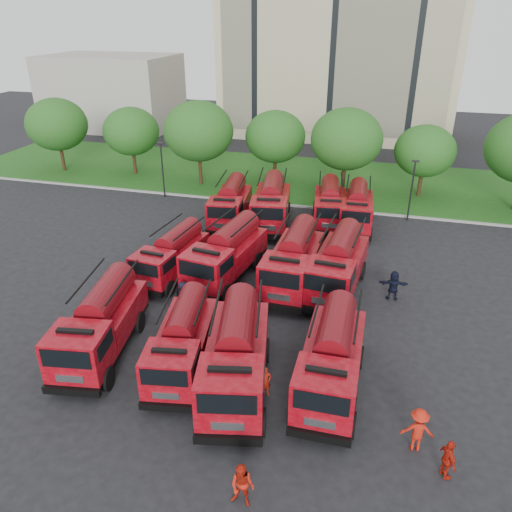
{
  "coord_description": "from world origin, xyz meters",
  "views": [
    {
      "loc": [
        9.88,
        -23.45,
        15.93
      ],
      "look_at": [
        2.48,
        3.91,
        1.8
      ],
      "focal_mm": 35.0,
      "sensor_mm": 36.0,
      "label": 1
    }
  ],
  "objects_px": {
    "fire_truck_11": "(357,208)",
    "firefighter_2": "(444,476)",
    "fire_truck_10": "(330,204)",
    "firefighter_3": "(414,448)",
    "fire_truck_8": "(230,204)",
    "fire_truck_3": "(332,358)",
    "fire_truck_6": "(294,260)",
    "fire_truck_4": "(172,255)",
    "firefighter_4": "(184,310)",
    "fire_truck_7": "(338,264)",
    "firefighter_1": "(243,503)",
    "fire_truck_2": "(236,355)",
    "fire_truck_9": "(271,204)",
    "firefighter_0": "(265,395)",
    "fire_truck_5": "(226,253)",
    "fire_truck_0": "(101,323)",
    "fire_truck_1": "(182,341)",
    "firefighter_5": "(391,299)"
  },
  "relations": [
    {
      "from": "fire_truck_2",
      "to": "fire_truck_10",
      "type": "bearing_deg",
      "value": 73.78
    },
    {
      "from": "fire_truck_5",
      "to": "fire_truck_2",
      "type": "bearing_deg",
      "value": -60.97
    },
    {
      "from": "fire_truck_9",
      "to": "firefighter_3",
      "type": "height_order",
      "value": "fire_truck_9"
    },
    {
      "from": "fire_truck_2",
      "to": "fire_truck_5",
      "type": "distance_m",
      "value": 10.54
    },
    {
      "from": "fire_truck_0",
      "to": "firefighter_3",
      "type": "distance_m",
      "value": 15.67
    },
    {
      "from": "fire_truck_7",
      "to": "firefighter_3",
      "type": "height_order",
      "value": "fire_truck_7"
    },
    {
      "from": "fire_truck_1",
      "to": "fire_truck_8",
      "type": "xyz_separation_m",
      "value": [
        -3.4,
        18.21,
        0.12
      ]
    },
    {
      "from": "fire_truck_5",
      "to": "firefighter_5",
      "type": "distance_m",
      "value": 10.69
    },
    {
      "from": "firefighter_5",
      "to": "fire_truck_1",
      "type": "bearing_deg",
      "value": 37.32
    },
    {
      "from": "fire_truck_7",
      "to": "firefighter_4",
      "type": "xyz_separation_m",
      "value": [
        -8.29,
        -4.75,
        -1.79
      ]
    },
    {
      "from": "fire_truck_4",
      "to": "fire_truck_7",
      "type": "distance_m",
      "value": 10.69
    },
    {
      "from": "firefighter_1",
      "to": "fire_truck_1",
      "type": "bearing_deg",
      "value": 132.23
    },
    {
      "from": "fire_truck_4",
      "to": "fire_truck_8",
      "type": "distance_m",
      "value": 9.66
    },
    {
      "from": "fire_truck_3",
      "to": "firefighter_0",
      "type": "distance_m",
      "value": 3.48
    },
    {
      "from": "fire_truck_5",
      "to": "fire_truck_10",
      "type": "xyz_separation_m",
      "value": [
        5.19,
        11.09,
        -0.14
      ]
    },
    {
      "from": "fire_truck_5",
      "to": "fire_truck_8",
      "type": "relative_size",
      "value": 1.06
    },
    {
      "from": "fire_truck_11",
      "to": "firefighter_2",
      "type": "relative_size",
      "value": 4.09
    },
    {
      "from": "firefighter_3",
      "to": "fire_truck_8",
      "type": "bearing_deg",
      "value": -60.8
    },
    {
      "from": "firefighter_0",
      "to": "firefighter_1",
      "type": "distance_m",
      "value": 5.69
    },
    {
      "from": "fire_truck_11",
      "to": "firefighter_4",
      "type": "distance_m",
      "value": 17.64
    },
    {
      "from": "fire_truck_7",
      "to": "fire_truck_6",
      "type": "bearing_deg",
      "value": -172.17
    },
    {
      "from": "fire_truck_9",
      "to": "firefighter_3",
      "type": "distance_m",
      "value": 23.83
    },
    {
      "from": "fire_truck_0",
      "to": "firefighter_4",
      "type": "xyz_separation_m",
      "value": [
        2.48,
        4.66,
        -1.74
      ]
    },
    {
      "from": "fire_truck_4",
      "to": "firefighter_2",
      "type": "bearing_deg",
      "value": -30.33
    },
    {
      "from": "fire_truck_6",
      "to": "firefighter_0",
      "type": "bearing_deg",
      "value": -84.47
    },
    {
      "from": "firefighter_0",
      "to": "firefighter_2",
      "type": "distance_m",
      "value": 8.05
    },
    {
      "from": "firefighter_5",
      "to": "fire_truck_3",
      "type": "bearing_deg",
      "value": 67.25
    },
    {
      "from": "fire_truck_4",
      "to": "firefighter_4",
      "type": "relative_size",
      "value": 3.67
    },
    {
      "from": "fire_truck_10",
      "to": "firefighter_5",
      "type": "bearing_deg",
      "value": -71.91
    },
    {
      "from": "fire_truck_0",
      "to": "fire_truck_11",
      "type": "height_order",
      "value": "fire_truck_0"
    },
    {
      "from": "fire_truck_7",
      "to": "firefighter_5",
      "type": "distance_m",
      "value": 3.88
    },
    {
      "from": "fire_truck_6",
      "to": "fire_truck_7",
      "type": "height_order",
      "value": "fire_truck_6"
    },
    {
      "from": "fire_truck_8",
      "to": "firefighter_4",
      "type": "height_order",
      "value": "fire_truck_8"
    },
    {
      "from": "fire_truck_9",
      "to": "firefighter_0",
      "type": "bearing_deg",
      "value": -86.31
    },
    {
      "from": "fire_truck_11",
      "to": "firefighter_4",
      "type": "relative_size",
      "value": 3.81
    },
    {
      "from": "fire_truck_0",
      "to": "fire_truck_2",
      "type": "distance_m",
      "value": 7.41
    },
    {
      "from": "fire_truck_3",
      "to": "fire_truck_6",
      "type": "height_order",
      "value": "fire_truck_6"
    },
    {
      "from": "fire_truck_1",
      "to": "firefighter_2",
      "type": "bearing_deg",
      "value": -26.04
    },
    {
      "from": "fire_truck_10",
      "to": "fire_truck_9",
      "type": "bearing_deg",
      "value": -168.47
    },
    {
      "from": "fire_truck_2",
      "to": "firefighter_1",
      "type": "distance_m",
      "value": 6.49
    },
    {
      "from": "fire_truck_0",
      "to": "fire_truck_2",
      "type": "height_order",
      "value": "fire_truck_2"
    },
    {
      "from": "fire_truck_0",
      "to": "fire_truck_7",
      "type": "relative_size",
      "value": 0.99
    },
    {
      "from": "firefighter_2",
      "to": "fire_truck_10",
      "type": "bearing_deg",
      "value": -5.55
    },
    {
      "from": "fire_truck_10",
      "to": "firefighter_2",
      "type": "height_order",
      "value": "fire_truck_10"
    },
    {
      "from": "fire_truck_2",
      "to": "fire_truck_9",
      "type": "distance_m",
      "value": 19.61
    },
    {
      "from": "fire_truck_10",
      "to": "firefighter_1",
      "type": "bearing_deg",
      "value": -96.65
    },
    {
      "from": "fire_truck_6",
      "to": "fire_truck_7",
      "type": "relative_size",
      "value": 0.99
    },
    {
      "from": "fire_truck_3",
      "to": "firefighter_5",
      "type": "bearing_deg",
      "value": 73.12
    },
    {
      "from": "firefighter_0",
      "to": "fire_truck_9",
      "type": "bearing_deg",
      "value": 62.89
    },
    {
      "from": "fire_truck_4",
      "to": "fire_truck_11",
      "type": "bearing_deg",
      "value": 52.68
    }
  ]
}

